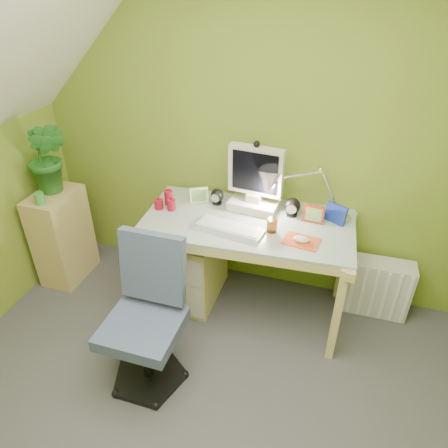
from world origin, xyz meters
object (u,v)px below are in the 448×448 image
(desk_lamp, at_px, (323,182))
(potted_plant, at_px, (48,158))
(monitor, at_px, (256,175))
(task_chair, at_px, (142,327))
(radiator, at_px, (378,287))
(side_ledge, at_px, (63,236))
(desk, at_px, (246,265))

(desk_lamp, xyz_separation_m, potted_plant, (-1.95, -0.21, 0.01))
(monitor, xyz_separation_m, task_chair, (-0.40, -1.01, -0.57))
(potted_plant, bearing_deg, desk_lamp, 6.25)
(radiator, bearing_deg, task_chair, -143.08)
(potted_plant, xyz_separation_m, radiator, (2.44, 0.26, -0.82))
(monitor, xyz_separation_m, side_ledge, (-1.50, -0.26, -0.63))
(task_chair, relative_size, radiator, 2.02)
(desk_lamp, height_order, potted_plant, potted_plant)
(side_ledge, height_order, potted_plant, potted_plant)
(monitor, distance_m, side_ledge, 1.65)
(task_chair, distance_m, radiator, 1.73)
(monitor, bearing_deg, desk_lamp, 5.80)
(task_chair, bearing_deg, side_ledge, 145.58)
(desk_lamp, bearing_deg, side_ledge, -161.11)
(radiator, bearing_deg, monitor, -178.19)
(desk_lamp, bearing_deg, desk, -147.01)
(desk, distance_m, task_chair, 0.93)
(desk, xyz_separation_m, task_chair, (-0.40, -0.83, 0.07))
(radiator, bearing_deg, desk_lamp, -175.45)
(desk_lamp, relative_size, radiator, 1.23)
(desk, height_order, monitor, monitor)
(monitor, xyz_separation_m, desk_lamp, (0.45, 0.00, 0.01))
(desk_lamp, xyz_separation_m, radiator, (0.49, 0.05, -0.81))
(monitor, bearing_deg, potted_plant, -166.09)
(task_chair, bearing_deg, radiator, 38.07)
(desk, height_order, side_ledge, side_ledge)
(radiator, bearing_deg, potted_plant, -175.07)
(side_ledge, height_order, task_chair, task_chair)
(side_ledge, bearing_deg, radiator, 7.31)
(desk_lamp, bearing_deg, monitor, -168.82)
(monitor, xyz_separation_m, radiator, (0.94, 0.05, -0.79))
(desk, xyz_separation_m, monitor, (-0.00, 0.18, 0.64))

